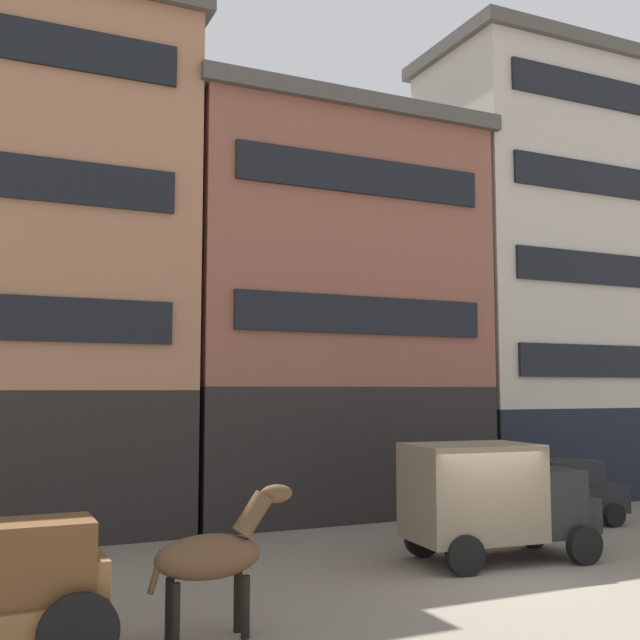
{
  "coord_description": "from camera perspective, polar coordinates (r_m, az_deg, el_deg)",
  "views": [
    {
      "loc": [
        -10.06,
        -13.2,
        3.83
      ],
      "look_at": [
        -3.19,
        1.76,
        5.36
      ],
      "focal_mm": 42.28,
      "sensor_mm": 36.0,
      "label": 1
    }
  ],
  "objects": [
    {
      "name": "building_center_right",
      "position": [
        29.99,
        17.34,
        3.49
      ],
      "size": [
        9.89,
        5.66,
        16.48
      ],
      "color": "black",
      "rests_on": "ground_plane"
    },
    {
      "name": "delivery_truck_near",
      "position": [
        17.89,
        13.05,
        -12.9
      ],
      "size": [
        4.48,
        2.44,
        2.62
      ],
      "color": "black",
      "rests_on": "ground_plane"
    },
    {
      "name": "cargo_wagon",
      "position": [
        11.91,
        -22.42,
        -17.94
      ],
      "size": [
        2.9,
        1.5,
        1.98
      ],
      "color": "brown",
      "rests_on": "ground_plane"
    },
    {
      "name": "sedan_light",
      "position": [
        23.1,
        17.71,
        -12.31
      ],
      "size": [
        3.8,
        2.07,
        1.83
      ],
      "color": "black",
      "rests_on": "ground_plane"
    },
    {
      "name": "draft_horse",
      "position": [
        12.38,
        -7.98,
        -17.19
      ],
      "size": [
        2.34,
        0.6,
        2.3
      ],
      "color": "#513823",
      "rests_on": "ground_plane"
    },
    {
      "name": "building_center_left",
      "position": [
        24.43,
        0.49,
        0.8
      ],
      "size": [
        9.99,
        5.66,
        12.76
      ],
      "color": "black",
      "rests_on": "ground_plane"
    },
    {
      "name": "ground_plane",
      "position": [
        17.03,
        12.98,
        -18.17
      ],
      "size": [
        120.0,
        120.0,
        0.0
      ],
      "primitive_type": "plane",
      "color": "slate"
    }
  ]
}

